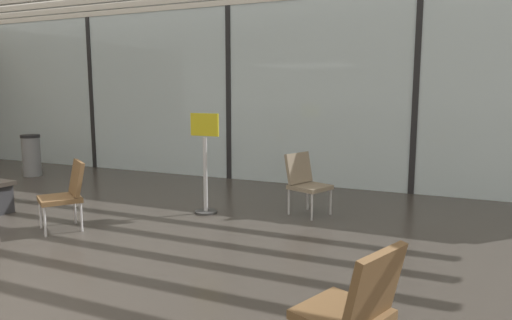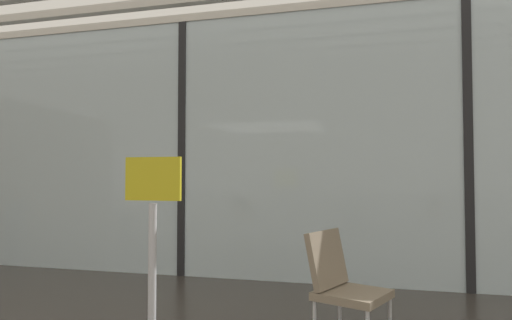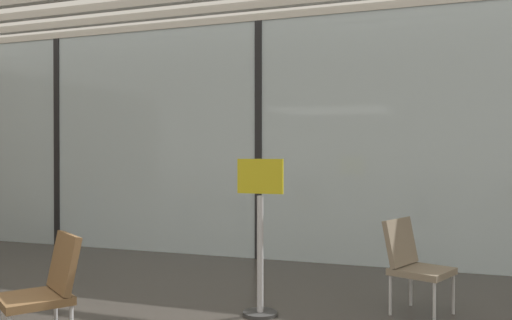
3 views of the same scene
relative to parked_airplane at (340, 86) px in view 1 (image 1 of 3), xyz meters
The scene contains 10 objects.
glass_curtain_wall 6.12m from the parked_airplane, 97.06° to the right, with size 14.00×0.08×3.38m, color silver.
window_mullion_0 7.42m from the parked_airplane, 124.99° to the right, with size 0.10×0.12×3.38m, color black.
window_mullion_1 6.12m from the parked_airplane, 97.06° to the right, with size 0.10×0.12×3.38m, color black.
window_mullion_2 6.67m from the parked_airplane, 65.66° to the right, with size 0.10×0.12×3.38m, color black.
parked_airplane is the anchor object (origin of this frame).
lounge_chair_1 10.17m from the parked_airplane, 96.12° to the right, with size 0.69×0.71×0.87m.
lounge_chair_2 8.34m from the parked_airplane, 79.67° to the right, with size 0.67×0.64×0.87m.
lounge_chair_3 12.14m from the parked_airplane, 75.92° to the right, with size 0.66×0.64×0.87m.
trash_bin 8.95m from the parked_airplane, 121.70° to the right, with size 0.38×0.38×0.86m.
info_sign 8.72m from the parked_airplane, 88.99° to the right, with size 0.44×0.32×1.44m.
Camera 1 is at (4.18, -3.02, 1.75)m, focal length 32.38 mm.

